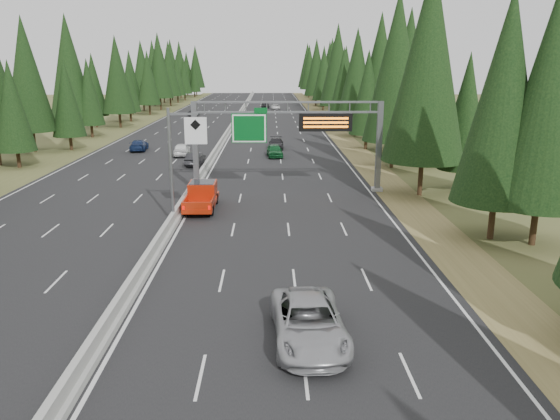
{
  "coord_description": "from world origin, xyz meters",
  "views": [
    {
      "loc": [
        6.78,
        -11.82,
        10.84
      ],
      "look_at": [
        7.36,
        20.0,
        2.36
      ],
      "focal_mm": 35.0,
      "sensor_mm": 36.0,
      "label": 1
    }
  ],
  "objects": [
    {
      "name": "road",
      "position": [
        0.0,
        80.0,
        0.04
      ],
      "size": [
        32.0,
        260.0,
        0.08
      ],
      "primitive_type": "cube",
      "color": "black",
      "rests_on": "ground"
    },
    {
      "name": "shoulder_right",
      "position": [
        17.8,
        80.0,
        0.03
      ],
      "size": [
        3.6,
        260.0,
        0.06
      ],
      "primitive_type": "cube",
      "color": "olive",
      "rests_on": "ground"
    },
    {
      "name": "shoulder_left",
      "position": [
        -17.8,
        80.0,
        0.03
      ],
      "size": [
        3.6,
        260.0,
        0.06
      ],
      "primitive_type": "cube",
      "color": "#495126",
      "rests_on": "ground"
    },
    {
      "name": "median_barrier",
      "position": [
        0.0,
        80.0,
        0.41
      ],
      "size": [
        0.7,
        260.0,
        0.85
      ],
      "color": "gray",
      "rests_on": "road"
    },
    {
      "name": "sign_gantry",
      "position": [
        8.92,
        34.88,
        5.27
      ],
      "size": [
        16.75,
        0.98,
        7.8
      ],
      "color": "slate",
      "rests_on": "road"
    },
    {
      "name": "hov_sign_pole",
      "position": [
        0.58,
        24.97,
        4.72
      ],
      "size": [
        2.8,
        0.5,
        8.0
      ],
      "color": "slate",
      "rests_on": "road"
    },
    {
      "name": "tree_row_right",
      "position": [
        21.91,
        69.72,
        9.71
      ],
      "size": [
        12.06,
        244.71,
        18.99
      ],
      "color": "black",
      "rests_on": "ground"
    },
    {
      "name": "tree_row_left",
      "position": [
        -21.99,
        71.47,
        9.61
      ],
      "size": [
        12.28,
        242.7,
        18.96
      ],
      "color": "black",
      "rests_on": "ground"
    },
    {
      "name": "silver_minivan",
      "position": [
        8.29,
        8.0,
        0.92
      ],
      "size": [
        3.12,
        6.21,
        1.68
      ],
      "primitive_type": "imported",
      "rotation": [
        0.0,
        0.0,
        0.05
      ],
      "color": "#9F9FA3",
      "rests_on": "road"
    },
    {
      "name": "red_pickup",
      "position": [
        1.5,
        29.32,
        1.17
      ],
      "size": [
        2.16,
        6.05,
        1.97
      ],
      "color": "black",
      "rests_on": "road"
    },
    {
      "name": "car_ahead_green",
      "position": [
        7.33,
        53.65,
        0.83
      ],
      "size": [
        2.11,
        4.53,
        1.5
      ],
      "primitive_type": "imported",
      "rotation": [
        0.0,
        0.0,
        0.08
      ],
      "color": "#135527",
      "rests_on": "road"
    },
    {
      "name": "car_ahead_dkred",
      "position": [
        14.5,
        81.74,
        0.75
      ],
      "size": [
        1.44,
        4.06,
        1.34
      ],
      "primitive_type": "imported",
      "rotation": [
        0.0,
        0.0,
        0.01
      ],
      "color": "#53160B",
      "rests_on": "road"
    },
    {
      "name": "car_ahead_dkgrey",
      "position": [
        7.57,
        60.26,
        0.77
      ],
      "size": [
        2.02,
        4.8,
        1.38
      ],
      "primitive_type": "imported",
      "rotation": [
        0.0,
        0.0,
        -0.02
      ],
      "color": "black",
      "rests_on": "road"
    },
    {
      "name": "car_ahead_white",
      "position": [
        8.21,
        126.35,
        0.72
      ],
      "size": [
        2.18,
        4.66,
        1.29
      ],
      "primitive_type": "imported",
      "rotation": [
        0.0,
        0.0,
        -0.01
      ],
      "color": "white",
      "rests_on": "road"
    },
    {
      "name": "car_ahead_far",
      "position": [
        5.58,
        131.43,
        0.88
      ],
      "size": [
        2.36,
        4.85,
        1.6
      ],
      "primitive_type": "imported",
      "rotation": [
        0.0,
        0.0,
        0.1
      ],
      "color": "black",
      "rests_on": "road"
    },
    {
      "name": "car_onc_near",
      "position": [
        -1.5,
        48.08,
        0.8
      ],
      "size": [
        1.89,
        4.5,
        1.45
      ],
      "primitive_type": "imported",
      "rotation": [
        0.0,
        0.0,
        3.06
      ],
      "color": "#232326",
      "rests_on": "road"
    },
    {
      "name": "car_onc_blue",
      "position": [
        -10.24,
        58.97,
        0.79
      ],
      "size": [
        2.42,
        5.03,
        1.41
      ],
      "primitive_type": "imported",
      "rotation": [
        0.0,
        0.0,
        3.23
      ],
      "color": "navy",
      "rests_on": "road"
    },
    {
      "name": "car_onc_white",
      "position": [
        -4.03,
        54.74,
        0.85
      ],
      "size": [
        2.02,
        4.6,
        1.54
      ],
      "primitive_type": "imported",
      "rotation": [
        0.0,
        0.0,
        3.19
      ],
      "color": "white",
      "rests_on": "road"
    },
    {
      "name": "car_onc_far",
      "position": [
        -9.95,
        109.19,
        0.73
      ],
      "size": [
        2.17,
        4.67,
        1.29
      ],
      "primitive_type": "imported",
      "rotation": [
        0.0,
        0.0,
        3.15
      ],
      "color": "black",
      "rests_on": "road"
    }
  ]
}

